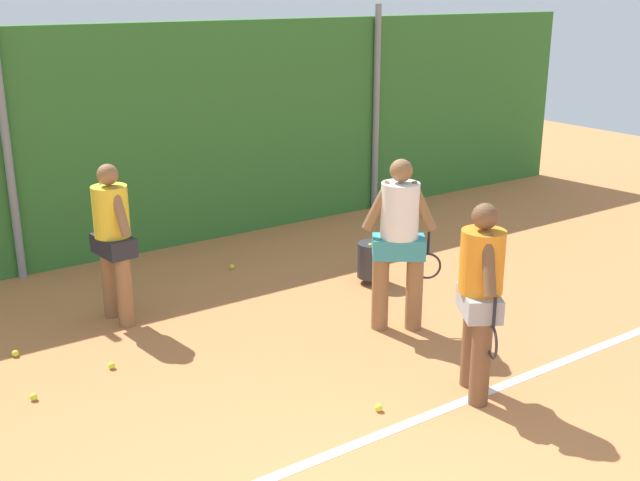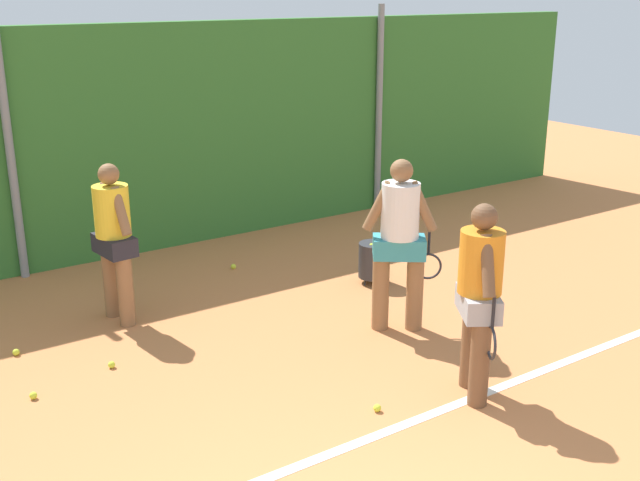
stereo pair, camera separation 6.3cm
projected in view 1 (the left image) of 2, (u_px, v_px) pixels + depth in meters
ground_plane at (198, 465)px, 5.83m from camera, size 29.28×29.28×0.00m
hedge_fence_backdrop at (4, 156)px, 9.26m from camera, size 19.03×0.25×2.97m
fence_post_center at (7, 151)px, 9.10m from camera, size 0.10×0.10×3.15m
fence_post_right at (376, 110)px, 12.07m from camera, size 0.10×0.10×3.15m
player_foreground_near at (480, 291)px, 6.55m from camera, size 0.52×0.72×1.73m
player_midcourt at (399, 236)px, 7.86m from camera, size 0.72×0.56×1.80m
player_backcourt_far at (113, 235)px, 8.05m from camera, size 0.37×0.71×1.70m
ball_hopper at (372, 260)px, 9.33m from camera, size 0.36×0.36×0.51m
tennis_ball_1 at (34, 397)px, 6.73m from camera, size 0.07×0.07×0.07m
tennis_ball_2 at (232, 267)px, 9.85m from camera, size 0.07×0.07×0.07m
tennis_ball_3 at (15, 353)px, 7.52m from camera, size 0.07×0.07×0.07m
tennis_ball_4 at (112, 366)px, 7.28m from camera, size 0.07×0.07×0.07m
tennis_ball_6 at (379, 408)px, 6.56m from camera, size 0.07×0.07×0.07m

